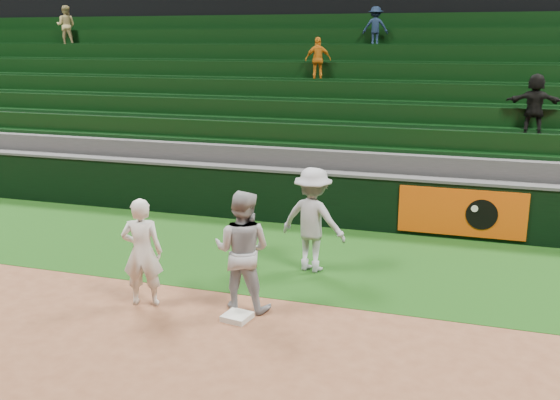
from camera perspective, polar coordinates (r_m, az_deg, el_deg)
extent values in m
plane|color=brown|center=(9.59, -3.45, -10.93)|extent=(70.00, 70.00, 0.00)
cube|color=#11370D|center=(12.23, 1.57, -5.15)|extent=(36.00, 4.20, 0.01)
cube|color=silver|center=(9.61, -3.94, -10.60)|extent=(0.44, 0.44, 0.09)
imported|color=silver|center=(10.04, -12.48, -4.68)|extent=(0.73, 0.59, 1.75)
imported|color=#9C9FA6|center=(9.66, -3.46, -4.64)|extent=(0.93, 0.72, 1.90)
imported|color=#9DA0AA|center=(11.23, 3.02, -1.82)|extent=(1.35, 0.94, 1.91)
cube|color=black|center=(14.09, 4.04, 0.03)|extent=(36.00, 0.35, 1.20)
cube|color=#D84C0A|center=(13.55, 16.27, -1.11)|extent=(2.60, 0.05, 1.00)
cylinder|color=black|center=(13.53, 17.96, -1.28)|extent=(0.64, 0.02, 0.64)
cylinder|color=white|center=(13.47, 17.36, -0.76)|extent=(0.14, 0.02, 0.14)
cube|color=#424244|center=(13.95, 4.08, 2.50)|extent=(36.00, 0.40, 0.06)
cube|color=#353537|center=(14.72, 4.72, 1.55)|extent=(36.00, 0.85, 1.65)
cube|color=black|center=(14.77, 5.02, 5.83)|extent=(36.00, 0.14, 0.50)
cube|color=black|center=(14.63, 4.86, 4.93)|extent=(36.00, 0.45, 0.08)
cube|color=#353537|center=(15.49, 5.43, 3.04)|extent=(36.00, 0.85, 2.10)
cube|color=black|center=(15.53, 5.75, 7.92)|extent=(36.00, 0.14, 0.50)
cube|color=black|center=(15.39, 5.60, 7.08)|extent=(36.00, 0.45, 0.08)
cube|color=#353537|center=(16.26, 6.09, 4.38)|extent=(36.00, 0.85, 2.55)
cube|color=black|center=(16.32, 6.41, 9.81)|extent=(36.00, 0.14, 0.50)
cube|color=black|center=(16.17, 6.27, 9.02)|extent=(36.00, 0.45, 0.08)
cube|color=#353537|center=(17.05, 6.68, 5.60)|extent=(36.00, 0.85, 3.00)
cube|color=black|center=(17.12, 7.02, 11.52)|extent=(36.00, 0.14, 0.50)
cube|color=black|center=(16.96, 6.89, 10.79)|extent=(36.00, 0.45, 0.08)
cube|color=#353537|center=(17.84, 7.23, 6.71)|extent=(36.00, 0.85, 3.45)
cube|color=black|center=(17.94, 7.58, 13.08)|extent=(36.00, 0.14, 0.50)
cube|color=black|center=(17.78, 7.46, 12.39)|extent=(36.00, 0.45, 0.08)
cube|color=#353537|center=(18.65, 7.73, 7.73)|extent=(36.00, 0.85, 3.90)
cube|color=black|center=(18.77, 8.10, 14.49)|extent=(36.00, 0.14, 0.50)
cube|color=black|center=(18.60, 7.99, 13.85)|extent=(36.00, 0.45, 0.08)
cube|color=#353537|center=(19.45, 8.19, 8.66)|extent=(36.00, 0.85, 4.35)
cube|color=black|center=(19.61, 8.58, 15.79)|extent=(36.00, 0.14, 0.50)
cube|color=black|center=(19.44, 8.47, 15.18)|extent=(36.00, 0.45, 0.08)
imported|color=#C36A12|center=(17.03, 3.50, 12.70)|extent=(0.74, 0.49, 1.16)
imported|color=black|center=(14.92, 22.26, 8.19)|extent=(1.21, 0.40, 1.29)
imported|color=tan|center=(22.45, -18.97, 14.85)|extent=(0.74, 0.65, 1.27)
imported|color=#0F1D35|center=(18.44, 8.71, 15.40)|extent=(0.76, 0.51, 1.09)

